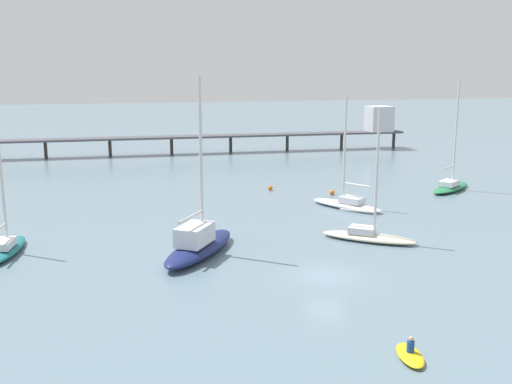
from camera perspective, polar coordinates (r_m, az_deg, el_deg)
ground_plane at (r=39.83m, az=6.86°, el=-8.06°), size 400.00×400.00×0.00m
pier at (r=97.63m, az=3.32°, el=6.20°), size 68.58×4.48×7.15m
sailboat_cream at (r=47.93m, az=10.83°, el=-3.98°), size 7.38×6.25×10.58m
sailboat_white at (r=58.50m, az=8.83°, el=-0.97°), size 6.18×7.68×11.05m
sailboat_navy at (r=43.58m, az=-5.58°, el=-4.96°), size 7.64×9.68×13.03m
sailboat_teal at (r=47.55m, az=-23.07°, el=-4.86°), size 2.85×7.21×9.43m
sailboat_green at (r=69.74m, az=18.32°, el=0.68°), size 7.74×6.60×12.29m
dinghy_yellow at (r=29.95m, az=14.69°, el=-14.97°), size 1.60×2.72×1.14m
mooring_buoy_mid at (r=64.45m, az=7.37°, el=-0.03°), size 0.57×0.57×0.57m
mooring_buoy_near at (r=66.42m, az=1.39°, el=0.41°), size 0.54×0.54×0.54m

